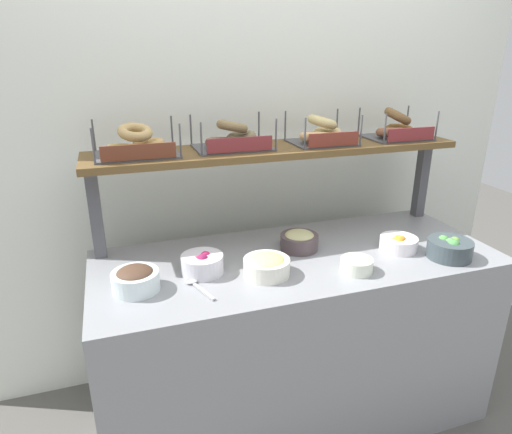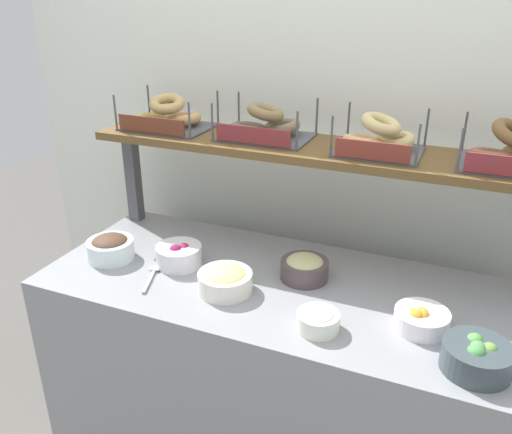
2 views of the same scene
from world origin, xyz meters
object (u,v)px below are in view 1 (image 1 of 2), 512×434
bowl_beet_salad (202,264)px  bowl_fruit_salad (399,243)px  bowl_cream_cheese (357,264)px  bagel_basket_sesame (136,145)px  bowl_veggie_mix (450,248)px  bowl_egg_salad (267,265)px  serving_spoon_near_plate (197,286)px  bagel_basket_plain (322,133)px  bagel_basket_cinnamon_raisin (396,128)px  bagel_basket_poppy (232,138)px  bowl_hummus (299,240)px  bowl_chocolate_spread (135,279)px

bowl_beet_salad → bowl_fruit_salad: bearing=-3.8°
bowl_cream_cheese → bagel_basket_sesame: bagel_basket_sesame is taller
bowl_cream_cheese → bowl_veggie_mix: bearing=-1.2°
bowl_egg_salad → serving_spoon_near_plate: bowl_egg_salad is taller
bagel_basket_plain → bagel_basket_cinnamon_raisin: size_ratio=0.96×
bagel_basket_poppy → bagel_basket_cinnamon_raisin: (0.83, -0.02, 0.00)m
bowl_cream_cheese → bagel_basket_cinnamon_raisin: 0.79m
bagel_basket_sesame → bagel_basket_poppy: 0.41m
bagel_basket_plain → bagel_basket_cinnamon_raisin: bagel_basket_cinnamon_raisin is taller
bowl_egg_salad → bagel_basket_cinnamon_raisin: (0.81, 0.38, 0.44)m
bowl_beet_salad → bowl_cream_cheese: size_ratio=1.30×
bowl_fruit_salad → bowl_egg_salad: bowl_egg_salad is taller
serving_spoon_near_plate → bagel_basket_plain: size_ratio=0.59×
bowl_hummus → bagel_basket_cinnamon_raisin: size_ratio=0.58×
serving_spoon_near_plate → bagel_basket_poppy: 0.68m
bowl_chocolate_spread → bagel_basket_cinnamon_raisin: bearing=14.7°
bowl_hummus → bowl_beet_salad: bearing=-169.1°
bowl_beet_salad → bowl_veggie_mix: (1.04, -0.19, 0.00)m
bagel_basket_sesame → bowl_hummus: bearing=-17.1°
bowl_egg_salad → bagel_basket_plain: 0.71m
bowl_cream_cheese → serving_spoon_near_plate: bowl_cream_cheese is taller
serving_spoon_near_plate → bowl_hummus: bearing=21.7°
bowl_beet_salad → serving_spoon_near_plate: size_ratio=1.00×
bowl_fruit_salad → bowl_veggie_mix: bearing=-40.1°
bowl_beet_salad → bowl_veggie_mix: bearing=-10.6°
bowl_cream_cheese → bowl_fruit_salad: bearing=23.9°
bowl_cream_cheese → bagel_basket_sesame: (-0.79, 0.48, 0.44)m
bowl_chocolate_spread → bagel_basket_poppy: 0.74m
bowl_chocolate_spread → bowl_veggie_mix: (1.30, -0.13, -0.00)m
bowl_fruit_salad → bowl_chocolate_spread: bearing=-180.0°
bowl_fruit_salad → bagel_basket_poppy: bagel_basket_poppy is taller
bagel_basket_sesame → bowl_beet_salad: bearing=-55.8°
bowl_cream_cheese → bagel_basket_cinnamon_raisin: bagel_basket_cinnamon_raisin is taller
bowl_beet_salad → bowl_egg_salad: size_ratio=0.91×
serving_spoon_near_plate → bagel_basket_plain: bagel_basket_plain is taller
bagel_basket_poppy → bagel_basket_plain: size_ratio=1.17×
bowl_egg_salad → bagel_basket_sesame: bagel_basket_sesame is taller
bowl_veggie_mix → bagel_basket_cinnamon_raisin: bearing=89.1°
bowl_chocolate_spread → bagel_basket_sesame: bearing=79.3°
bowl_egg_salad → bagel_basket_poppy: 0.59m
bowl_chocolate_spread → bowl_egg_salad: bearing=-4.4°
bagel_basket_plain → bowl_veggie_mix: bearing=-50.4°
bagel_basket_plain → bagel_basket_cinnamon_raisin: (0.40, -0.00, 0.00)m
bowl_veggie_mix → bagel_basket_sesame: (-1.24, 0.48, 0.43)m
bowl_hummus → bowl_fruit_salad: bearing=-19.3°
bowl_hummus → bowl_veggie_mix: 0.64m
bagel_basket_cinnamon_raisin → serving_spoon_near_plate: bearing=-160.0°
bowl_egg_salad → bowl_veggie_mix: size_ratio=0.99×
bowl_veggie_mix → bowl_beet_salad: bearing=169.4°
bowl_chocolate_spread → bagel_basket_plain: bearing=20.8°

